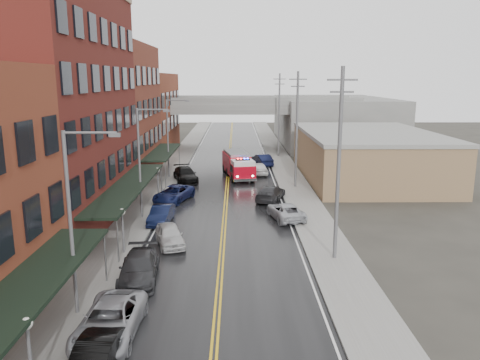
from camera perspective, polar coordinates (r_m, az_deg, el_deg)
name	(u,v)px	position (r m, az deg, el deg)	size (l,w,h in m)	color
road	(226,200)	(44.40, -1.71, -2.43)	(11.00, 160.00, 0.02)	black
sidewalk_left	(149,199)	(45.14, -11.02, -2.33)	(3.00, 160.00, 0.15)	slate
sidewalk_right	(303,199)	(44.83, 7.67, -2.31)	(3.00, 160.00, 0.15)	slate
curb_left	(167,199)	(44.86, -8.95, -2.34)	(0.30, 160.00, 0.15)	gray
curb_right	(286,199)	(44.63, 5.57, -2.32)	(0.30, 160.00, 0.15)	gray
brick_building_b	(49,109)	(38.72, -22.31, 8.00)	(9.00, 20.00, 18.00)	#531616
brick_building_c	(110,113)	(55.43, -15.55, 7.93)	(9.00, 15.00, 15.00)	brown
brick_building_far	(141,114)	(72.55, -11.94, 7.84)	(9.00, 20.00, 12.00)	brown
tan_building	(367,156)	(55.74, 15.19, 2.78)	(14.00, 22.00, 5.00)	#94754F
right_far_block	(332,120)	(84.99, 11.16, 7.13)	(18.00, 30.00, 8.00)	slate
awning_0	(21,295)	(20.66, -25.19, -12.62)	(2.60, 16.00, 3.09)	black
awning_1	(129,186)	(37.83, -13.37, -0.72)	(2.60, 18.00, 3.09)	black
awning_2	(163,152)	(54.73, -9.38, 3.40)	(2.60, 13.00, 3.09)	black
globe_lamp_0	(28,339)	(18.91, -24.44, -17.22)	(0.44, 0.44, 3.12)	#59595B
globe_lamp_1	(122,221)	(31.17, -14.15, -4.82)	(0.44, 0.44, 3.12)	#59595B
globe_lamp_2	(158,176)	(44.48, -10.00, 0.46)	(0.44, 0.44, 3.12)	#59595B
street_lamp_0	(75,213)	(23.06, -19.48, -3.76)	(2.64, 0.22, 9.00)	#59595B
street_lamp_1	(142,156)	(38.18, -11.83, 2.83)	(2.64, 0.22, 9.00)	#59595B
street_lamp_2	(170,133)	(53.81, -8.55, 5.64)	(2.64, 0.22, 9.00)	#59595B
utility_pole_0	(339,162)	(29.06, 11.95, 2.16)	(1.80, 0.24, 12.00)	#59595B
utility_pole_1	(297,128)	(48.60, 6.94, 6.32)	(1.80, 0.24, 12.00)	#59595B
utility_pole_2	(279,114)	(68.41, 4.79, 8.07)	(1.80, 0.24, 12.00)	#59595B
overpass	(230,112)	(75.13, -1.24, 8.23)	(40.00, 10.00, 7.50)	slate
fire_truck	(238,164)	(54.12, -0.22, 1.92)	(4.28, 8.17, 2.86)	#B20819
parked_car_left_1	(95,358)	(20.13, -17.28, -20.06)	(1.47, 4.21, 1.39)	black
parked_car_left_2	(110,321)	(22.40, -15.58, -16.23)	(2.50, 5.42, 1.51)	gray
parked_car_left_3	(139,268)	(27.62, -12.21, -10.43)	(2.08, 5.12, 1.49)	#28282B
parked_car_left_4	(170,235)	(32.79, -8.56, -6.66)	(1.68, 4.18, 1.42)	#B6B6B6
parked_car_left_5	(161,214)	(37.74, -9.57, -4.17)	(1.49, 4.27, 1.41)	black
parked_car_left_6	(174,194)	(44.19, -8.09, -1.66)	(2.42, 5.25, 1.46)	#121A46
parked_car_left_7	(185,175)	(52.42, -6.67, 0.65)	(2.22, 5.46, 1.59)	black
parked_car_right_0	(286,211)	(38.46, 5.58, -3.80)	(2.22, 4.82, 1.34)	#A9ABB1
parked_car_right_1	(270,193)	(44.15, 3.73, -1.59)	(2.01, 4.94, 1.43)	#2A2A2D
parked_car_right_2	(258,168)	(56.08, 2.25, 1.43)	(1.74, 4.33, 1.47)	white
parked_car_right_3	(262,160)	(61.74, 2.70, 2.47)	(1.65, 4.74, 1.56)	black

